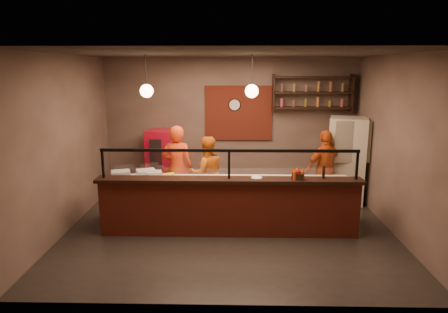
{
  "coord_description": "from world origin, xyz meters",
  "views": [
    {
      "loc": [
        0.07,
        -7.06,
        2.96
      ],
      "look_at": [
        -0.1,
        0.3,
        1.32
      ],
      "focal_mm": 32.0,
      "sensor_mm": 36.0,
      "label": 1
    }
  ],
  "objects_px": {
    "condiment_caddy": "(298,176)",
    "fridge": "(346,160)",
    "cook_left": "(177,168)",
    "pizza_dough": "(266,181)",
    "cook_mid": "(207,173)",
    "red_cooler": "(163,162)",
    "pepper_mill": "(324,172)",
    "wall_clock": "(235,105)",
    "cook_right": "(325,169)"
  },
  "relations": [
    {
      "from": "cook_mid",
      "to": "fridge",
      "type": "distance_m",
      "value": 3.15
    },
    {
      "from": "cook_mid",
      "to": "pizza_dough",
      "type": "relative_size",
      "value": 2.83
    },
    {
      "from": "cook_left",
      "to": "red_cooler",
      "type": "xyz_separation_m",
      "value": [
        -0.51,
        1.1,
        -0.14
      ]
    },
    {
      "from": "pizza_dough",
      "to": "pepper_mill",
      "type": "distance_m",
      "value": 1.08
    },
    {
      "from": "cook_left",
      "to": "pizza_dough",
      "type": "xyz_separation_m",
      "value": [
        1.78,
        -0.95,
        0.0
      ]
    },
    {
      "from": "fridge",
      "to": "red_cooler",
      "type": "relative_size",
      "value": 1.24
    },
    {
      "from": "wall_clock",
      "to": "cook_right",
      "type": "xyz_separation_m",
      "value": [
        1.95,
        -1.2,
        -1.26
      ]
    },
    {
      "from": "cook_right",
      "to": "condiment_caddy",
      "type": "xyz_separation_m",
      "value": [
        -0.85,
        -1.59,
        0.28
      ]
    },
    {
      "from": "cook_right",
      "to": "red_cooler",
      "type": "xyz_separation_m",
      "value": [
        -3.66,
        0.89,
        -0.07
      ]
    },
    {
      "from": "fridge",
      "to": "condiment_caddy",
      "type": "height_order",
      "value": "fridge"
    },
    {
      "from": "wall_clock",
      "to": "red_cooler",
      "type": "bearing_deg",
      "value": -169.7
    },
    {
      "from": "fridge",
      "to": "condiment_caddy",
      "type": "relative_size",
      "value": 9.36
    },
    {
      "from": "cook_left",
      "to": "pepper_mill",
      "type": "xyz_separation_m",
      "value": [
        2.75,
        -1.32,
        0.27
      ]
    },
    {
      "from": "cook_left",
      "to": "fridge",
      "type": "relative_size",
      "value": 0.95
    },
    {
      "from": "red_cooler",
      "to": "condiment_caddy",
      "type": "distance_m",
      "value": 3.76
    },
    {
      "from": "red_cooler",
      "to": "pizza_dough",
      "type": "xyz_separation_m",
      "value": [
        2.29,
        -2.05,
        0.14
      ]
    },
    {
      "from": "fridge",
      "to": "pepper_mill",
      "type": "height_order",
      "value": "fridge"
    },
    {
      "from": "wall_clock",
      "to": "cook_mid",
      "type": "relative_size",
      "value": 0.19
    },
    {
      "from": "cook_mid",
      "to": "pepper_mill",
      "type": "bearing_deg",
      "value": 130.9
    },
    {
      "from": "cook_mid",
      "to": "fridge",
      "type": "relative_size",
      "value": 0.83
    },
    {
      "from": "condiment_caddy",
      "to": "fridge",
      "type": "bearing_deg",
      "value": 54.86
    },
    {
      "from": "cook_mid",
      "to": "condiment_caddy",
      "type": "height_order",
      "value": "cook_mid"
    },
    {
      "from": "cook_left",
      "to": "pizza_dough",
      "type": "distance_m",
      "value": 2.02
    },
    {
      "from": "fridge",
      "to": "red_cooler",
      "type": "bearing_deg",
      "value": -171.28
    },
    {
      "from": "cook_right",
      "to": "pizza_dough",
      "type": "height_order",
      "value": "cook_right"
    },
    {
      "from": "cook_left",
      "to": "pepper_mill",
      "type": "bearing_deg",
      "value": 163.44
    },
    {
      "from": "wall_clock",
      "to": "red_cooler",
      "type": "xyz_separation_m",
      "value": [
        -1.71,
        -0.31,
        -1.33
      ]
    },
    {
      "from": "cook_mid",
      "to": "pizza_dough",
      "type": "distance_m",
      "value": 1.5
    },
    {
      "from": "wall_clock",
      "to": "condiment_caddy",
      "type": "xyz_separation_m",
      "value": [
        1.1,
        -2.79,
        -0.98
      ]
    },
    {
      "from": "fridge",
      "to": "red_cooler",
      "type": "distance_m",
      "value": 4.24
    },
    {
      "from": "pepper_mill",
      "to": "condiment_caddy",
      "type": "bearing_deg",
      "value": -173.58
    },
    {
      "from": "cook_mid",
      "to": "cook_left",
      "type": "bearing_deg",
      "value": -17.57
    },
    {
      "from": "cook_mid",
      "to": "red_cooler",
      "type": "height_order",
      "value": "cook_mid"
    },
    {
      "from": "condiment_caddy",
      "to": "pepper_mill",
      "type": "relative_size",
      "value": 0.89
    },
    {
      "from": "cook_left",
      "to": "red_cooler",
      "type": "bearing_deg",
      "value": -56.23
    },
    {
      "from": "cook_left",
      "to": "cook_mid",
      "type": "height_order",
      "value": "cook_left"
    },
    {
      "from": "cook_left",
      "to": "fridge",
      "type": "xyz_separation_m",
      "value": [
        3.7,
        0.61,
        0.05
      ]
    },
    {
      "from": "wall_clock",
      "to": "red_cooler",
      "type": "distance_m",
      "value": 2.19
    },
    {
      "from": "wall_clock",
      "to": "cook_right",
      "type": "bearing_deg",
      "value": -31.52
    },
    {
      "from": "pizza_dough",
      "to": "fridge",
      "type": "bearing_deg",
      "value": 39.02
    },
    {
      "from": "red_cooler",
      "to": "pizza_dough",
      "type": "height_order",
      "value": "red_cooler"
    },
    {
      "from": "fridge",
      "to": "cook_left",
      "type": "bearing_deg",
      "value": -155.24
    },
    {
      "from": "cook_left",
      "to": "pepper_mill",
      "type": "height_order",
      "value": "cook_left"
    },
    {
      "from": "wall_clock",
      "to": "cook_mid",
      "type": "xyz_separation_m",
      "value": [
        -0.58,
        -1.41,
        -1.31
      ]
    },
    {
      "from": "cook_right",
      "to": "fridge",
      "type": "height_order",
      "value": "fridge"
    },
    {
      "from": "wall_clock",
      "to": "pizza_dough",
      "type": "xyz_separation_m",
      "value": [
        0.58,
        -2.36,
        -1.19
      ]
    },
    {
      "from": "cook_left",
      "to": "condiment_caddy",
      "type": "bearing_deg",
      "value": 158.29
    },
    {
      "from": "pizza_dough",
      "to": "cook_left",
      "type": "bearing_deg",
      "value": 152.01
    },
    {
      "from": "red_cooler",
      "to": "cook_left",
      "type": "bearing_deg",
      "value": -52.92
    },
    {
      "from": "pizza_dough",
      "to": "red_cooler",
      "type": "bearing_deg",
      "value": 138.14
    }
  ]
}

